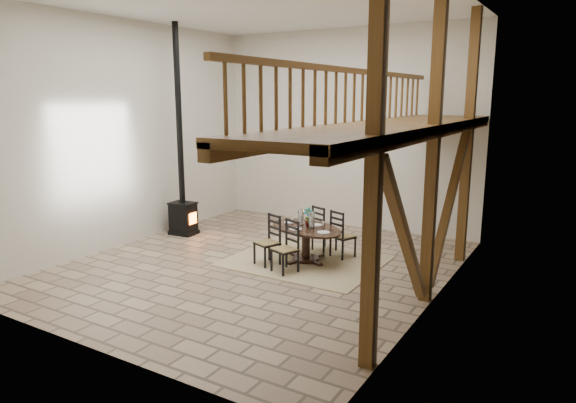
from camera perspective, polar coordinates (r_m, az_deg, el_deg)
The scene contains 7 objects.
ground at distance 10.39m, azimuth -3.36°, elevation -7.13°, with size 8.00×8.00×0.00m, color tan.
room_shell at distance 9.22m, azimuth 2.62°, elevation 9.60°, with size 7.02×8.02×5.01m.
rug at distance 10.65m, azimuth 1.99°, elevation -6.58°, with size 3.00×2.50×0.02m, color tan.
dining_table at distance 10.53m, azimuth 2.01°, elevation -4.47°, with size 2.02×2.18×1.13m.
wood_stove at distance 12.68m, azimuth -11.70°, elevation 1.41°, with size 0.65×0.52×5.00m.
log_basket at distance 13.37m, azimuth -11.13°, elevation -2.15°, with size 0.56×0.56×0.46m.
log_stack at distance 13.00m, azimuth -11.73°, elevation -2.74°, with size 0.34×0.24×0.33m.
Camera 1 is at (5.57, -8.10, 3.35)m, focal length 32.00 mm.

